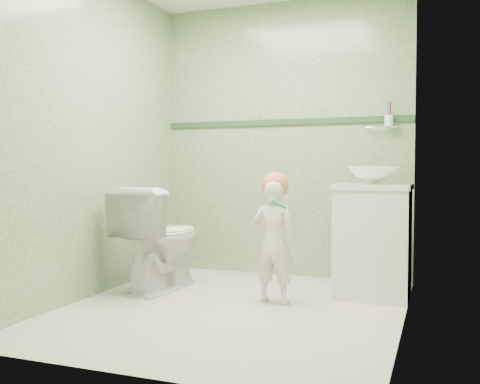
% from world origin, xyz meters
% --- Properties ---
extents(ground, '(2.50, 2.50, 0.00)m').
position_xyz_m(ground, '(0.00, 0.00, 0.00)').
color(ground, beige).
rests_on(ground, ground).
extents(room_shell, '(2.50, 2.54, 2.40)m').
position_xyz_m(room_shell, '(0.00, 0.00, 1.20)').
color(room_shell, gray).
rests_on(room_shell, ground).
extents(trim_stripe, '(2.20, 0.02, 0.05)m').
position_xyz_m(trim_stripe, '(0.00, 1.24, 1.35)').
color(trim_stripe, '#2A472C').
rests_on(trim_stripe, room_shell).
extents(vanity, '(0.52, 0.50, 0.80)m').
position_xyz_m(vanity, '(0.84, 0.70, 0.40)').
color(vanity, silver).
rests_on(vanity, ground).
extents(counter, '(0.54, 0.52, 0.04)m').
position_xyz_m(counter, '(0.84, 0.70, 0.81)').
color(counter, white).
rests_on(counter, vanity).
extents(basin, '(0.37, 0.37, 0.13)m').
position_xyz_m(basin, '(0.84, 0.70, 0.89)').
color(basin, white).
rests_on(basin, counter).
extents(faucet, '(0.03, 0.13, 0.18)m').
position_xyz_m(faucet, '(0.84, 0.89, 0.97)').
color(faucet, silver).
rests_on(faucet, counter).
extents(cup_holder, '(0.26, 0.07, 0.21)m').
position_xyz_m(cup_holder, '(0.89, 1.18, 1.33)').
color(cup_holder, silver).
rests_on(cup_holder, room_shell).
extents(toilet, '(0.51, 0.82, 0.81)m').
position_xyz_m(toilet, '(-0.74, 0.35, 0.40)').
color(toilet, white).
rests_on(toilet, ground).
extents(toddler, '(0.32, 0.22, 0.86)m').
position_xyz_m(toddler, '(0.21, 0.25, 0.43)').
color(toddler, beige).
rests_on(toddler, ground).
extents(hair_cap, '(0.19, 0.19, 0.19)m').
position_xyz_m(hair_cap, '(0.21, 0.28, 0.82)').
color(hair_cap, '#B37549').
rests_on(hair_cap, toddler).
extents(teal_toothbrush, '(0.11, 0.13, 0.08)m').
position_xyz_m(teal_toothbrush, '(0.28, 0.13, 0.70)').
color(teal_toothbrush, '#069372').
rests_on(teal_toothbrush, toddler).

